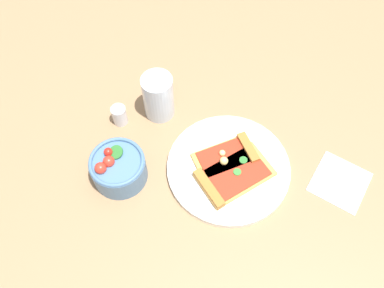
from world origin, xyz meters
The scene contains 8 objects.
ground_plane centered at (0.00, 0.00, 0.00)m, with size 2.40×2.40×0.00m, color #93704C.
plate centered at (-0.03, -0.03, 0.01)m, with size 0.27×0.27×0.01m, color silver.
pizza_slice_near centered at (-0.01, -0.05, 0.02)m, with size 0.12×0.15×0.03m.
pizza_slice_far centered at (-0.05, -0.01, 0.02)m, with size 0.12×0.17×0.02m.
salad_bowl centered at (0.12, 0.16, 0.04)m, with size 0.12×0.12×0.08m.
soda_glass centered at (0.20, -0.02, 0.05)m, with size 0.07×0.07×0.12m.
paper_napkin centered at (-0.22, -0.19, 0.00)m, with size 0.11×0.11×0.00m, color white.
pepper_shaker centered at (0.24, 0.07, 0.03)m, with size 0.03×0.03×0.06m.
Camera 1 is at (-0.28, 0.31, 0.81)m, focal length 37.90 mm.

